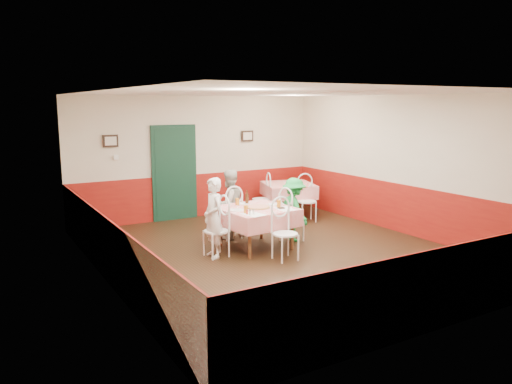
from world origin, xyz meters
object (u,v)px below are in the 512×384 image
glass_b (279,204)px  wallet (281,208)px  chair_far (231,216)px  chair_left (216,231)px  main_table (256,228)px  chair_second_a (261,199)px  pizza (258,207)px  chair_right (292,218)px  chair_second_b (307,202)px  diner_right (294,210)px  glass_a (246,209)px  glass_c (237,202)px  diner_far (229,204)px  beer_bottle (247,198)px  second_table (288,199)px  chair_near (285,234)px  diner_left (213,218)px

glass_b → wallet: bearing=-101.0°
chair_far → chair_left: bearing=53.7°
main_table → chair_left: chair_left is taller
chair_second_a → pizza: size_ratio=2.19×
chair_left → chair_right: same height
main_table → chair_second_a: size_ratio=1.36×
chair_second_a → chair_second_b: bearing=62.0°
diner_right → chair_left: bearing=98.3°
glass_a → chair_right: bearing=17.2°
glass_b → diner_right: (0.52, 0.26, -0.21)m
main_table → glass_b: (0.37, -0.18, 0.45)m
main_table → pizza: pizza is taller
chair_second_a → glass_b: 2.44m
pizza → diner_right: (0.87, 0.11, -0.16)m
glass_c → glass_a: bearing=-106.3°
chair_left → diner_far: (0.76, 0.97, 0.23)m
chair_second_b → beer_bottle: (-2.05, -0.89, 0.43)m
pizza → diner_far: diner_far is taller
diner_right → pizza: bearing=100.2°
chair_left → pizza: size_ratio=2.19×
second_table → chair_far: chair_far is taller
chair_left → beer_bottle: beer_bottle is taller
pizza → diner_right: size_ratio=0.33×
chair_left → glass_c: 0.89m
diner_far → chair_left: bearing=40.1°
chair_far → chair_right: bearing=143.7°
chair_near → wallet: chair_near is taller
chair_near → glass_a: chair_near is taller
chair_far → wallet: size_ratio=8.18×
glass_c → diner_right: (1.08, -0.29, -0.21)m
pizza → glass_a: (-0.41, -0.27, 0.05)m
glass_c → chair_left: bearing=-145.6°
chair_second_b → diner_far: diner_far is taller
glass_c → diner_left: bearing=-147.2°
main_table → second_table: bearing=44.3°
chair_left → chair_second_a: same height
chair_near → diner_right: 1.25m
chair_far → glass_a: bearing=78.7°
chair_far → chair_second_b: bearing=-165.2°
glass_a → diner_right: 1.35m
chair_left → chair_second_a: (2.18, 2.11, 0.00)m
chair_second_a → wallet: (-0.98, -2.33, 0.32)m
diner_right → glass_a: bearing=109.7°
pizza → beer_bottle: size_ratio=1.77×
pizza → second_table: bearing=45.0°
pizza → glass_c: (-0.21, 0.41, 0.05)m
beer_bottle → diner_right: (0.86, -0.31, -0.26)m
glass_b → diner_left: (-1.27, 0.10, -0.13)m
pizza → glass_b: bearing=-23.6°
chair_second_a → chair_second_b: same height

